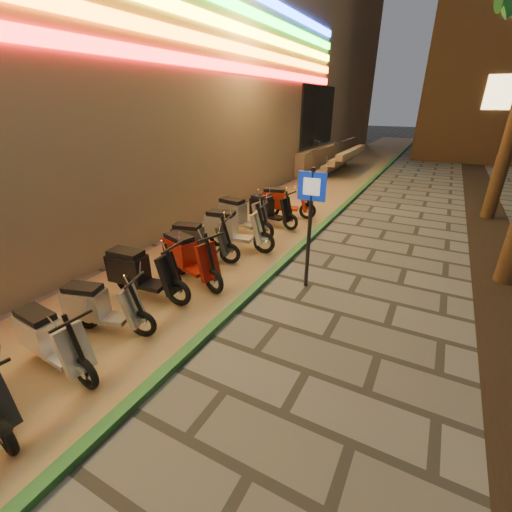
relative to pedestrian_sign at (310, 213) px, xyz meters
The scene contains 14 objects.
ground 5.09m from the pedestrian_sign, 89.20° to the right, with size 120.00×120.00×0.00m, color #474442.
parking_strip 5.96m from the pedestrian_sign, 116.15° to the left, with size 3.40×60.00×0.01m, color #8C7251.
green_curb 5.44m from the pedestrian_sign, 99.17° to the left, with size 0.18×60.00×0.10m, color #24622E.
mall_building 17.30m from the pedestrian_sign, 161.42° to the left, with size 24.23×44.00×15.00m.
pedestrian_sign is the anchor object (origin of this frame).
scooter_5 4.71m from the pedestrian_sign, 120.40° to the right, with size 1.57×0.55×1.10m.
scooter_6 4.04m from the pedestrian_sign, 128.54° to the right, with size 1.53×0.80×1.09m.
scooter_7 3.44m from the pedestrian_sign, 144.08° to the right, with size 1.76×0.66×1.23m.
scooter_8 2.69m from the pedestrian_sign, 158.46° to the right, with size 1.75×0.89×1.24m.
scooter_9 2.92m from the pedestrian_sign, behind, with size 1.65×0.79×1.16m.
scooter_10 2.76m from the pedestrian_sign, 158.31° to the left, with size 1.84×0.78×1.29m.
scooter_11 3.55m from the pedestrian_sign, 144.05° to the left, with size 1.85×0.75×1.30m.
scooter_12 4.05m from the pedestrian_sign, 127.69° to the left, with size 1.65×0.65×1.16m.
scooter_13 4.76m from the pedestrian_sign, 120.30° to the left, with size 1.76×0.87×1.25m.
Camera 1 is at (1.97, -1.16, 3.50)m, focal length 24.00 mm.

